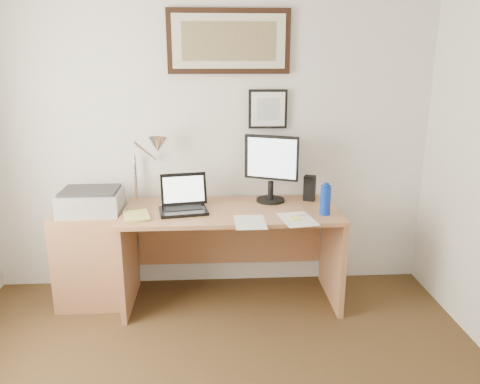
{
  "coord_description": "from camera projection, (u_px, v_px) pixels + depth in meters",
  "views": [
    {
      "loc": [
        0.02,
        -1.67,
        1.82
      ],
      "look_at": [
        0.2,
        1.43,
        0.94
      ],
      "focal_mm": 35.0,
      "sensor_mm": 36.0,
      "label": 1
    }
  ],
  "objects": [
    {
      "name": "speaker",
      "position": [
        310.0,
        188.0,
        3.67
      ],
      "size": [
        0.11,
        0.1,
        0.2
      ],
      "primitive_type": "cube",
      "rotation": [
        0.0,
        0.0,
        -0.36
      ],
      "color": "black",
      "rests_on": "desk"
    },
    {
      "name": "lcd_monitor",
      "position": [
        271.0,
        165.0,
        3.58
      ],
      "size": [
        0.4,
        0.22,
        0.52
      ],
      "color": "black",
      "rests_on": "desk"
    },
    {
      "name": "desk",
      "position": [
        231.0,
        235.0,
        3.62
      ],
      "size": [
        1.6,
        0.7,
        0.75
      ],
      "color": "#9E6742",
      "rests_on": "floor"
    },
    {
      "name": "printer",
      "position": [
        91.0,
        201.0,
        3.44
      ],
      "size": [
        0.44,
        0.34,
        0.18
      ],
      "color": "#9F9FA2",
      "rests_on": "side_cabinet"
    },
    {
      "name": "water_bottle",
      "position": [
        325.0,
        200.0,
        3.32
      ],
      "size": [
        0.07,
        0.07,
        0.21
      ],
      "primitive_type": "cylinder",
      "color": "#0D30AD",
      "rests_on": "desk"
    },
    {
      "name": "picture_small",
      "position": [
        268.0,
        109.0,
        3.62
      ],
      "size": [
        0.3,
        0.03,
        0.3
      ],
      "color": "black",
      "rests_on": "wall_back"
    },
    {
      "name": "sticky_pad",
      "position": [
        295.0,
        218.0,
        3.25
      ],
      "size": [
        0.09,
        0.09,
        0.01
      ],
      "primitive_type": "cube",
      "rotation": [
        0.0,
        0.0,
        0.31
      ],
      "color": "#FBFF78",
      "rests_on": "desk"
    },
    {
      "name": "picture_large",
      "position": [
        229.0,
        41.0,
        3.47
      ],
      "size": [
        0.92,
        0.04,
        0.47
      ],
      "color": "black",
      "rests_on": "wall_back"
    },
    {
      "name": "wall_back",
      "position": [
        210.0,
        135.0,
        3.68
      ],
      "size": [
        3.5,
        0.02,
        2.5
      ],
      "primitive_type": "cube",
      "color": "silver",
      "rests_on": "ground"
    },
    {
      "name": "paper_sheet_b",
      "position": [
        297.0,
        219.0,
        3.24
      ],
      "size": [
        0.27,
        0.34,
        0.0
      ],
      "primitive_type": "cube",
      "rotation": [
        0.0,
        0.0,
        0.17
      ],
      "color": "white",
      "rests_on": "desk"
    },
    {
      "name": "desk_lamp",
      "position": [
        156.0,
        147.0,
        3.49
      ],
      "size": [
        0.29,
        0.27,
        0.53
      ],
      "color": "silver",
      "rests_on": "desk"
    },
    {
      "name": "paper_sheet_a",
      "position": [
        250.0,
        222.0,
        3.19
      ],
      "size": [
        0.21,
        0.3,
        0.0
      ],
      "primitive_type": "cube",
      "rotation": [
        0.0,
        0.0,
        0.02
      ],
      "color": "white",
      "rests_on": "desk"
    },
    {
      "name": "marker_pen",
      "position": [
        297.0,
        216.0,
        3.3
      ],
      "size": [
        0.14,
        0.06,
        0.02
      ],
      "primitive_type": "cylinder",
      "rotation": [
        0.0,
        1.57,
        0.35
      ],
      "color": "white",
      "rests_on": "desk"
    },
    {
      "name": "book",
      "position": [
        124.0,
        217.0,
        3.27
      ],
      "size": [
        0.23,
        0.27,
        0.02
      ],
      "primitive_type": "imported",
      "rotation": [
        0.0,
        0.0,
        0.25
      ],
      "color": "#D3C963",
      "rests_on": "desk"
    },
    {
      "name": "laptop",
      "position": [
        183.0,
        203.0,
        3.43
      ],
      "size": [
        0.38,
        0.35,
        0.26
      ],
      "color": "black",
      "rests_on": "desk"
    },
    {
      "name": "bottle_cap",
      "position": [
        326.0,
        184.0,
        3.29
      ],
      "size": [
        0.04,
        0.04,
        0.02
      ],
      "primitive_type": "cylinder",
      "color": "#0D30AD",
      "rests_on": "water_bottle"
    },
    {
      "name": "side_cabinet",
      "position": [
        91.0,
        258.0,
        3.56
      ],
      "size": [
        0.5,
        0.4,
        0.73
      ],
      "primitive_type": "cube",
      "color": "#9E6742",
      "rests_on": "floor"
    }
  ]
}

